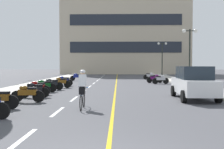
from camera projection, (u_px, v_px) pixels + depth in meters
name	position (u px, v px, depth m)	size (l,w,h in m)	color
ground_plane	(114.00, 84.00, 25.73)	(140.00, 140.00, 0.00)	#47474C
curb_left	(48.00, 81.00, 28.90)	(2.40, 72.00, 0.12)	#B7B2A8
curb_right	(181.00, 82.00, 28.54)	(2.40, 72.00, 0.12)	#B7B2A8
lane_dash_0	(22.00, 140.00, 6.79)	(0.14, 2.20, 0.01)	silver
lane_dash_1	(58.00, 112.00, 10.79)	(0.14, 2.20, 0.01)	silver
lane_dash_2	(74.00, 99.00, 14.79)	(0.14, 2.20, 0.01)	silver
lane_dash_3	(84.00, 91.00, 18.78)	(0.14, 2.20, 0.01)	silver
lane_dash_4	(90.00, 87.00, 22.78)	(0.14, 2.20, 0.01)	silver
lane_dash_5	(94.00, 83.00, 26.77)	(0.14, 2.20, 0.01)	silver
lane_dash_6	(97.00, 81.00, 30.77)	(0.14, 2.20, 0.01)	silver
lane_dash_7	(100.00, 79.00, 34.76)	(0.14, 2.20, 0.01)	silver
lane_dash_8	(102.00, 77.00, 38.76)	(0.14, 2.20, 0.01)	silver
lane_dash_9	(103.00, 76.00, 42.76)	(0.14, 2.20, 0.01)	silver
lane_dash_10	(104.00, 75.00, 46.75)	(0.14, 2.20, 0.01)	silver
lane_dash_11	(106.00, 74.00, 50.75)	(0.14, 2.20, 0.01)	silver
centre_line_yellow	(116.00, 82.00, 28.72)	(0.12, 66.00, 0.01)	gold
office_building	(125.00, 32.00, 53.99)	(24.76, 9.46, 16.97)	#BCAD93
street_lamp_mid	(190.00, 44.00, 25.34)	(1.46, 0.36, 5.17)	black
street_lamp_far	(162.00, 51.00, 39.92)	(1.46, 0.36, 5.09)	black
parked_car_near	(194.00, 83.00, 14.60)	(1.99, 4.24, 1.82)	black
motorcycle_3	(27.00, 93.00, 13.37)	(1.70, 0.60, 0.92)	black
motorcycle_4	(34.00, 90.00, 15.25)	(1.70, 0.60, 0.92)	black
motorcycle_5	(37.00, 87.00, 16.67)	(1.69, 0.60, 0.92)	black
motorcycle_6	(44.00, 86.00, 18.12)	(1.68, 0.64, 0.92)	black
motorcycle_7	(51.00, 84.00, 19.64)	(1.69, 0.61, 0.92)	black
motorcycle_8	(61.00, 82.00, 21.55)	(1.69, 0.62, 0.92)	black
motorcycle_9	(63.00, 81.00, 23.40)	(1.68, 0.66, 0.92)	black
motorcycle_10	(161.00, 79.00, 25.83)	(1.68, 0.67, 0.92)	black
motorcycle_11	(155.00, 78.00, 27.33)	(1.70, 0.60, 0.92)	black
motorcycle_12	(77.00, 77.00, 30.71)	(1.70, 0.60, 0.92)	black
motorcycle_13	(150.00, 76.00, 33.40)	(1.70, 0.60, 0.92)	black
cyclist_rider	(82.00, 88.00, 11.50)	(0.42, 1.77, 1.71)	black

